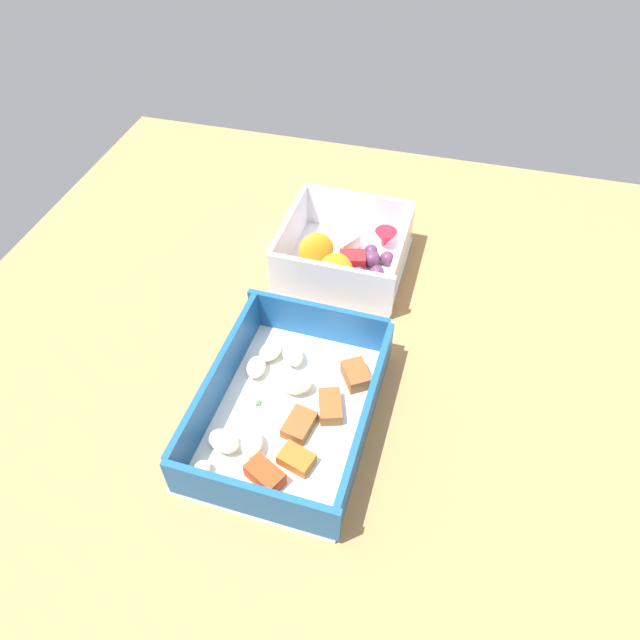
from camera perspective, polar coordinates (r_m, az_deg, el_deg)
name	(u,v)px	position (r cm, az deg, el deg)	size (l,w,h in cm)	color
table_surface	(316,351)	(61.79, -0.40, -3.01)	(80.00, 80.00, 2.00)	#9E7547
pasta_container	(289,408)	(54.30, -2.99, -8.50)	(21.17, 15.34, 5.08)	white
fruit_bowl	(345,254)	(68.32, 2.48, 6.39)	(14.32, 14.10, 5.88)	white
paper_cup_liner	(392,212)	(77.39, 7.03, 10.34)	(3.86, 3.86, 1.54)	white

